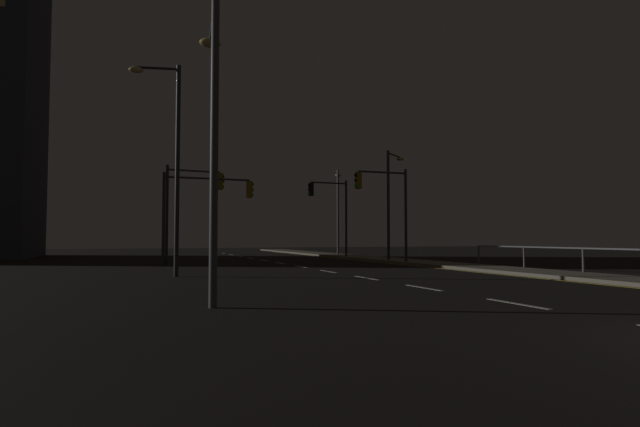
# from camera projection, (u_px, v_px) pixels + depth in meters

# --- Properties ---
(ground_plane) EXTENTS (112.00, 112.00, 0.00)m
(ground_plane) POSITION_uv_depth(u_px,v_px,m) (325.00, 271.00, 23.42)
(ground_plane) COLOR black
(ground_plane) RESTS_ON ground
(sidewalk_right) EXTENTS (2.65, 77.00, 0.14)m
(sidewalk_right) POSITION_uv_depth(u_px,v_px,m) (463.00, 266.00, 26.00)
(sidewalk_right) COLOR gray
(sidewalk_right) RESTS_ON ground
(lane_markings_center) EXTENTS (0.14, 50.00, 0.01)m
(lane_markings_center) POSITION_uv_depth(u_px,v_px,m) (301.00, 267.00, 26.70)
(lane_markings_center) COLOR silver
(lane_markings_center) RESTS_ON ground
(lane_edge_line) EXTENTS (0.14, 53.00, 0.01)m
(lane_edge_line) POSITION_uv_depth(u_px,v_px,m) (389.00, 263.00, 30.15)
(lane_edge_line) COLOR gold
(lane_edge_line) RESTS_ON ground
(traffic_light_far_center) EXTENTS (3.35, 0.34, 5.39)m
(traffic_light_far_center) POSITION_uv_depth(u_px,v_px,m) (384.00, 196.00, 29.57)
(traffic_light_far_center) COLOR #38383D
(traffic_light_far_center) RESTS_ON sidewalk_right
(traffic_light_near_left) EXTENTS (4.98, 0.36, 5.02)m
(traffic_light_near_left) POSITION_uv_depth(u_px,v_px,m) (206.00, 200.00, 28.15)
(traffic_light_near_left) COLOR #2D3033
(traffic_light_near_left) RESTS_ON ground
(traffic_light_far_right) EXTENTS (3.15, 0.40, 5.65)m
(traffic_light_far_right) POSITION_uv_depth(u_px,v_px,m) (331.00, 203.00, 37.72)
(traffic_light_far_right) COLOR #2D3033
(traffic_light_far_right) RESTS_ON sidewalk_right
(traffic_light_near_right) EXTENTS (3.28, 0.59, 5.54)m
(traffic_light_near_right) POSITION_uv_depth(u_px,v_px,m) (192.00, 196.00, 28.90)
(traffic_light_near_right) COLOR #2D3033
(traffic_light_near_right) RESTS_ON ground
(street_lamp_corner) EXTENTS (1.02, 1.73, 7.03)m
(street_lamp_corner) POSITION_uv_depth(u_px,v_px,m) (338.00, 204.00, 43.09)
(street_lamp_corner) COLOR #4C4C51
(street_lamp_corner) RESTS_ON sidewalk_right
(street_lamp_mid_block) EXTENTS (1.95, 0.59, 8.31)m
(street_lamp_mid_block) POSITION_uv_depth(u_px,v_px,m) (170.00, 151.00, 20.07)
(street_lamp_mid_block) COLOR #2D3033
(street_lamp_mid_block) RESTS_ON ground
(street_lamp_across_street) EXTENTS (0.56, 2.14, 6.76)m
(street_lamp_across_street) POSITION_uv_depth(u_px,v_px,m) (213.00, 122.00, 11.61)
(street_lamp_across_street) COLOR #4C4C51
(street_lamp_across_street) RESTS_ON ground
(street_lamp_median) EXTENTS (1.95, 1.59, 6.87)m
(street_lamp_median) POSITION_uv_depth(u_px,v_px,m) (391.00, 193.00, 32.62)
(street_lamp_median) COLOR #38383D
(street_lamp_median) RESTS_ON sidewalk_right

